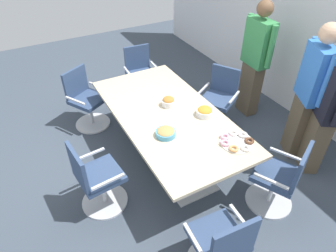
{
  "coord_description": "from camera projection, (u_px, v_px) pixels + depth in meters",
  "views": [
    {
      "loc": [
        2.68,
        -1.46,
        2.93
      ],
      "look_at": [
        0.0,
        0.0,
        0.55
      ],
      "focal_mm": 32.07,
      "sensor_mm": 36.0,
      "label": 1
    }
  ],
  "objects": [
    {
      "name": "office_chair_5",
      "position": [
        86.0,
        102.0,
        4.58
      ],
      "size": [
        0.74,
        0.74,
        0.91
      ],
      "rotation": [
        0.0,
        0.0,
        -1.05
      ],
      "color": "silver",
      "rests_on": "ground"
    },
    {
      "name": "person_standing_2",
      "position": [
        327.0,
        111.0,
        3.52
      ],
      "size": [
        0.55,
        0.43,
        1.73
      ],
      "rotation": [
        0.0,
        0.0,
        -3.72
      ],
      "color": "brown",
      "rests_on": "ground"
    },
    {
      "name": "snack_bowl_cookies",
      "position": [
        166.0,
        132.0,
        3.38
      ],
      "size": [
        0.23,
        0.23,
        0.09
      ],
      "color": "#4C9EC6",
      "rests_on": "conference_table"
    },
    {
      "name": "office_chair_1",
      "position": [
        220.0,
        246.0,
        2.71
      ],
      "size": [
        0.58,
        0.58,
        0.91
      ],
      "rotation": [
        0.0,
        0.0,
        1.5
      ],
      "color": "silver",
      "rests_on": "ground"
    },
    {
      "name": "person_standing_0",
      "position": [
        255.0,
        59.0,
        4.53
      ],
      "size": [
        0.61,
        0.25,
        1.8
      ],
      "rotation": [
        0.0,
        0.0,
        -3.21
      ],
      "color": "brown",
      "rests_on": "ground"
    },
    {
      "name": "back_wall",
      "position": [
        316.0,
        29.0,
        4.26
      ],
      "size": [
        8.0,
        0.1,
        2.8
      ],
      "primitive_type": "cube",
      "color": "white",
      "rests_on": "ground"
    },
    {
      "name": "office_chair_4",
      "position": [
        141.0,
        77.0,
        5.21
      ],
      "size": [
        0.58,
        0.58,
        0.91
      ],
      "rotation": [
        0.0,
        0.0,
        -1.65
      ],
      "color": "silver",
      "rests_on": "ground"
    },
    {
      "name": "donut_platter",
      "position": [
        236.0,
        141.0,
        3.3
      ],
      "size": [
        0.38,
        0.37,
        0.04
      ],
      "color": "white",
      "rests_on": "conference_table"
    },
    {
      "name": "conference_table",
      "position": [
        168.0,
        121.0,
        3.82
      ],
      "size": [
        2.4,
        1.2,
        0.75
      ],
      "color": "#CCB793",
      "rests_on": "ground"
    },
    {
      "name": "snack_bowl_chips_orange",
      "position": [
        205.0,
        112.0,
        3.68
      ],
      "size": [
        0.21,
        0.21,
        0.11
      ],
      "color": "white",
      "rests_on": "conference_table"
    },
    {
      "name": "office_chair_3",
      "position": [
        219.0,
        101.0,
        4.6
      ],
      "size": [
        0.74,
        0.74,
        0.91
      ],
      "rotation": [
        0.0,
        0.0,
        -2.61
      ],
      "color": "silver",
      "rests_on": "ground"
    },
    {
      "name": "person_standing_1",
      "position": [
        310.0,
        93.0,
        3.71
      ],
      "size": [
        0.58,
        0.4,
        1.84
      ],
      "rotation": [
        0.0,
        0.0,
        -3.62
      ],
      "color": "brown",
      "rests_on": "ground"
    },
    {
      "name": "office_chair_0",
      "position": [
        96.0,
        180.0,
        3.33
      ],
      "size": [
        0.59,
        0.59,
        0.91
      ],
      "rotation": [
        0.0,
        0.0,
        0.11
      ],
      "color": "silver",
      "rests_on": "ground"
    },
    {
      "name": "office_chair_2",
      "position": [
        280.0,
        180.0,
        3.33
      ],
      "size": [
        0.72,
        0.72,
        0.91
      ],
      "rotation": [
        0.0,
        0.0,
        -4.25
      ],
      "color": "silver",
      "rests_on": "ground"
    },
    {
      "name": "ground_plane",
      "position": [
        168.0,
        157.0,
        4.21
      ],
      "size": [
        10.0,
        10.0,
        0.01
      ],
      "primitive_type": "cube",
      "color": "#3D4754"
    },
    {
      "name": "snack_bowl_pretzels",
      "position": [
        168.0,
        102.0,
        3.85
      ],
      "size": [
        0.18,
        0.18,
        0.12
      ],
      "color": "white",
      "rests_on": "conference_table"
    }
  ]
}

